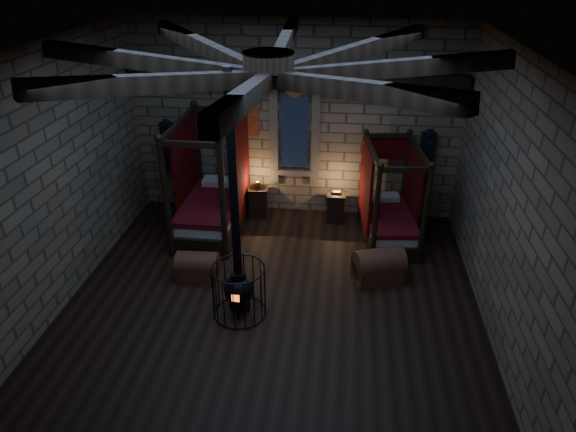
# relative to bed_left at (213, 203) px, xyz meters

# --- Properties ---
(room) EXTENTS (7.02, 7.02, 4.29)m
(room) POSITION_rel_bed_left_xyz_m (1.63, -2.32, 3.15)
(room) COLOR black
(room) RESTS_ON ground
(bed_left) EXTENTS (1.23, 2.30, 2.39)m
(bed_left) POSITION_rel_bed_left_xyz_m (0.00, 0.00, 0.00)
(bed_left) COLOR black
(bed_left) RESTS_ON ground
(bed_right) EXTENTS (1.23, 2.01, 1.99)m
(bed_right) POSITION_rel_bed_left_xyz_m (3.69, 0.03, -0.10)
(bed_right) COLOR black
(bed_right) RESTS_ON ground
(trunk_left) EXTENTS (0.77, 0.51, 0.55)m
(trunk_left) POSITION_rel_bed_left_xyz_m (0.18, -1.89, -0.35)
(trunk_left) COLOR brown
(trunk_left) RESTS_ON ground
(trunk_right) EXTENTS (1.01, 0.82, 0.64)m
(trunk_right) POSITION_rel_bed_left_xyz_m (3.45, -1.56, -0.31)
(trunk_right) COLOR brown
(trunk_right) RESTS_ON ground
(nightstand_left) EXTENTS (0.48, 0.46, 0.85)m
(nightstand_left) POSITION_rel_bed_left_xyz_m (0.86, 0.68, -0.23)
(nightstand_left) COLOR black
(nightstand_left) RESTS_ON ground
(nightstand_right) EXTENTS (0.41, 0.40, 0.72)m
(nightstand_right) POSITION_rel_bed_left_xyz_m (2.60, 0.63, -0.25)
(nightstand_right) COLOR black
(nightstand_right) RESTS_ON ground
(stove) EXTENTS (0.88, 0.88, 4.05)m
(stove) POSITION_rel_bed_left_xyz_m (1.14, -2.81, -0.01)
(stove) COLOR black
(stove) RESTS_ON ground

